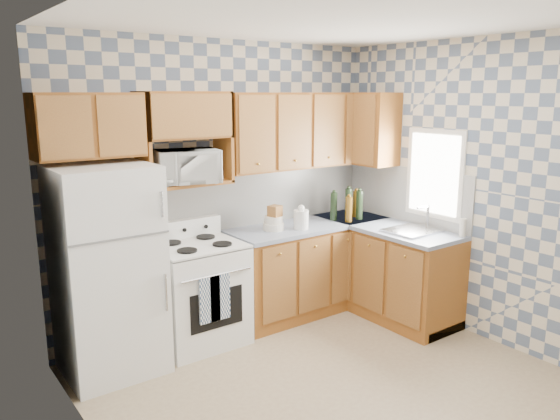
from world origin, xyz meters
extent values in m
plane|color=#866E53|center=(0.00, 0.00, 0.00)|extent=(3.40, 3.40, 0.00)
cube|color=slate|center=(0.00, 1.60, 1.35)|extent=(3.40, 0.02, 2.70)
cube|color=slate|center=(1.70, 0.00, 1.35)|extent=(0.02, 3.20, 2.70)
cube|color=white|center=(0.40, 1.59, 1.20)|extent=(2.60, 0.02, 0.56)
cube|color=white|center=(1.69, 0.80, 1.20)|extent=(0.02, 1.60, 0.56)
cube|color=white|center=(-1.27, 1.25, 0.84)|extent=(0.75, 0.70, 1.68)
cube|color=white|center=(-0.47, 1.28, 0.45)|extent=(0.76, 0.65, 0.90)
cube|color=silver|center=(-0.47, 1.28, 0.91)|extent=(0.76, 0.65, 0.02)
cube|color=white|center=(-0.47, 1.55, 1.00)|extent=(0.76, 0.08, 0.17)
cube|color=navy|center=(-0.55, 0.93, 0.53)|extent=(0.19, 0.02, 0.40)
cube|color=navy|center=(-0.45, 0.93, 0.53)|extent=(0.19, 0.02, 0.40)
cube|color=brown|center=(0.82, 1.30, 0.44)|extent=(1.75, 0.60, 0.88)
cube|color=brown|center=(1.40, 0.80, 0.44)|extent=(0.60, 1.60, 0.88)
cube|color=slate|center=(0.82, 1.30, 0.90)|extent=(1.77, 0.63, 0.04)
cube|color=slate|center=(1.40, 0.80, 0.90)|extent=(0.63, 1.60, 0.04)
cube|color=brown|center=(0.82, 1.44, 1.85)|extent=(1.75, 0.33, 0.74)
cube|color=brown|center=(-1.29, 1.44, 1.97)|extent=(0.82, 0.33, 0.50)
cube|color=brown|center=(1.53, 1.25, 1.85)|extent=(0.33, 0.70, 0.74)
cube|color=brown|center=(-0.47, 1.44, 1.44)|extent=(0.80, 0.33, 0.03)
imported|color=white|center=(-0.48, 1.38, 1.59)|extent=(0.59, 0.46, 0.29)
cube|color=#B7B7BC|center=(1.40, 0.45, 0.93)|extent=(0.48, 0.40, 0.03)
cube|color=silver|center=(1.69, 0.45, 1.45)|extent=(0.02, 0.66, 0.86)
cylinder|color=black|center=(1.26, 1.19, 1.08)|extent=(0.07, 0.07, 0.32)
cylinder|color=black|center=(1.36, 1.13, 1.07)|extent=(0.07, 0.07, 0.30)
cylinder|color=#5D3D0E|center=(1.41, 1.23, 1.06)|extent=(0.07, 0.07, 0.28)
cylinder|color=#5D3D0E|center=(1.19, 1.11, 1.05)|extent=(0.07, 0.07, 0.26)
cylinder|color=black|center=(1.11, 1.25, 1.07)|extent=(0.07, 0.07, 0.29)
cube|color=brown|center=(0.38, 1.28, 1.04)|extent=(0.13, 0.13, 0.24)
cylinder|color=white|center=(0.61, 1.16, 1.01)|extent=(0.15, 0.15, 0.19)
cylinder|color=silver|center=(1.62, 0.05, 1.01)|extent=(0.06, 0.06, 0.17)
camera|label=1|loc=(-2.61, -2.87, 2.22)|focal=35.00mm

